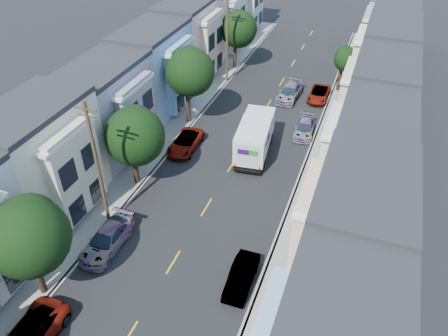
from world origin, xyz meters
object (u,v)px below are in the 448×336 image
parked_right_b (241,276)px  tree_b (28,238)px  utility_pole_near (98,166)px  parked_right_d (319,94)px  fedex_truck (255,136)px  parked_left_d (185,143)px  tree_e (238,29)px  lead_sedan (290,92)px  parked_right_c (304,128)px  tree_far_r (345,60)px  tree_c (134,136)px  tree_d (189,72)px  utility_pole_far (227,39)px  parked_left_c (107,239)px

parked_right_b → tree_b: bearing=-157.4°
utility_pole_near → parked_right_d: utility_pole_near is taller
tree_b → utility_pole_near: size_ratio=0.74×
fedex_truck → parked_left_d: size_ratio=1.41×
tree_e → lead_sedan: (8.09, -5.61, -4.34)m
lead_sedan → parked_right_c: size_ratio=1.15×
tree_far_r → lead_sedan: tree_far_r is taller
tree_c → parked_left_d: tree_c is taller
tree_d → parked_right_c: 12.38m
lead_sedan → parked_left_d: 14.85m
utility_pole_far → parked_right_d: 12.12m
tree_d → parked_right_d: 15.55m
parked_right_b → parked_right_c: size_ratio=0.94×
lead_sedan → tree_far_r: bearing=39.9°
tree_e → parked_left_c: tree_e is taller
tree_b → utility_pole_near: (0.00, 7.06, 0.15)m
tree_d → utility_pole_far: (0.00, 10.52, -0.40)m
lead_sedan → parked_left_c: size_ratio=1.00×
tree_d → parked_right_c: bearing=9.7°
parked_left_d → parked_right_b: size_ratio=1.21×
tree_b → parked_right_b: bearing=24.0°
utility_pole_near → parked_left_c: bearing=-58.5°
utility_pole_far → lead_sedan: utility_pole_far is taller
tree_e → parked_right_c: (11.20, -12.38, -4.43)m
utility_pole_near → parked_left_c: utility_pole_near is taller
tree_c → parked_left_c: 8.26m
tree_far_r → utility_pole_near: (-13.19, -27.91, 1.31)m
tree_far_r → lead_sedan: (-5.10, -3.73, -3.11)m
tree_c → tree_e: tree_e is taller
tree_d → utility_pole_far: size_ratio=0.79×
tree_c → tree_e: (-0.00, 24.95, 0.39)m
tree_c → utility_pole_near: utility_pole_near is taller
tree_far_r → parked_left_d: tree_far_r is taller
utility_pole_far → tree_c: bearing=-90.0°
tree_d → lead_sedan: tree_d is taller
utility_pole_far → parked_right_b: (11.20, -28.08, -4.48)m
tree_d → tree_e: 14.31m
tree_c → parked_left_d: bearing=77.0°
tree_e → parked_right_d: 12.95m
fedex_truck → parked_right_c: fedex_truck is taller
tree_c → tree_far_r: size_ratio=1.34×
tree_far_r → parked_right_c: tree_far_r is taller
utility_pole_far → lead_sedan: size_ratio=2.03×
parked_right_b → tree_d: bearing=121.2°
parked_left_c → lead_sedan: bearing=75.8°
tree_d → fedex_truck: size_ratio=1.15×
tree_far_r → utility_pole_near: 30.90m
fedex_truck → parked_left_d: bearing=-173.1°
tree_d → parked_left_d: 6.82m
utility_pole_far → parked_right_c: size_ratio=2.34×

